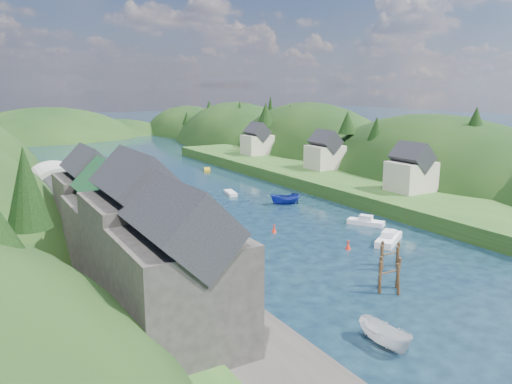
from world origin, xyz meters
TOP-DOWN VIEW (x-y plane):
  - ground at (0.00, 50.00)m, footprint 600.00×600.00m
  - hillside_right at (45.00, 75.00)m, footprint 36.00×245.56m
  - far_hills at (1.22, 174.01)m, footprint 103.00×68.00m
  - hill_trees at (-0.47, 66.04)m, footprint 91.20×143.91m
  - quay_left at (-24.00, 20.00)m, footprint 12.00×110.00m
  - terrace_left_grass at (-31.00, 20.00)m, footprint 12.00×110.00m
  - quayside_buildings at (-26.00, 6.39)m, footprint 8.00×35.84m
  - boat_sheds at (-26.00, 39.00)m, footprint 7.00×21.00m
  - terrace_right at (25.00, 40.00)m, footprint 16.00×120.00m
  - right_bank_cottages at (28.00, 48.33)m, footprint 9.00×59.24m
  - piling_cluster_near at (-2.91, -3.02)m, footprint 2.94×2.77m
  - piling_cluster_far at (1.75, 1.49)m, footprint 2.89×2.73m
  - channel_buoy_near at (2.12, 8.90)m, footprint 0.70×0.70m
  - channel_buoy_far at (-1.95, 19.74)m, footprint 0.70×0.70m
  - moored_boats at (-1.65, 22.74)m, footprint 33.06×92.76m

SIDE VIEW (x-z plane):
  - far_hills at x=1.22m, z-range -32.80..11.20m
  - hillside_right at x=45.00m, z-range -31.41..16.59m
  - ground at x=0.00m, z-range 0.00..0.00m
  - channel_buoy_near at x=2.12m, z-range -0.07..1.03m
  - channel_buoy_far at x=-1.95m, z-range -0.07..1.03m
  - moored_boats at x=-1.65m, z-range -0.45..1.61m
  - quay_left at x=-24.00m, z-range 0.00..2.00m
  - piling_cluster_far at x=1.75m, z-range -0.57..2.86m
  - terrace_right at x=25.00m, z-range 0.00..2.40m
  - terrace_left_grass at x=-31.00m, z-range 0.00..2.50m
  - piling_cluster_near at x=-2.91m, z-range -0.57..3.23m
  - boat_sheds at x=-26.00m, z-range 1.52..9.02m
  - right_bank_cottages at x=28.00m, z-range 1.64..10.05m
  - quayside_buildings at x=-26.00m, z-range 0.64..13.54m
  - hill_trees at x=-0.47m, z-range 4.89..17.15m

